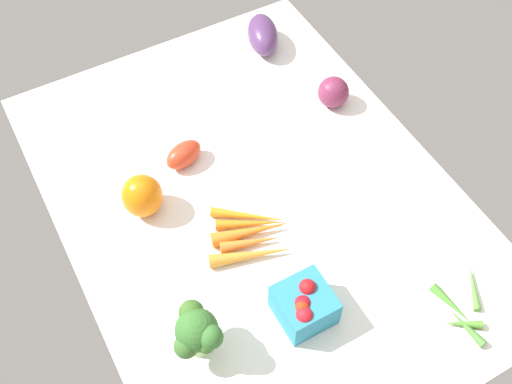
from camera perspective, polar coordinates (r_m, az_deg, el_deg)
tablecloth at (r=127.91cm, az=0.00°, el=-0.78°), size 104.00×76.00×2.00cm
okra_pile at (r=119.69cm, az=18.31°, el=-10.14°), size 14.16×13.23×1.77cm
broccoli_head at (r=105.80cm, az=-5.39°, el=-12.61°), size 9.78×8.37×11.12cm
eggplant at (r=155.34cm, az=0.62°, el=14.15°), size 14.74×11.31×7.15cm
carrot_bunch at (r=120.61cm, az=-0.47°, el=-4.02°), size 17.43×18.83×2.91cm
bell_pepper_orange at (r=123.82cm, az=-10.34°, el=-0.34°), size 11.39×11.39×9.10cm
red_onion_center at (r=142.38cm, az=7.07°, el=9.03°), size 7.03×7.03×7.03cm
berry_basket at (r=111.19cm, az=4.42°, el=-10.23°), size 9.39×9.39×8.14cm
roma_tomato at (r=131.58cm, az=-6.62°, el=3.42°), size 7.15×9.57×4.95cm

